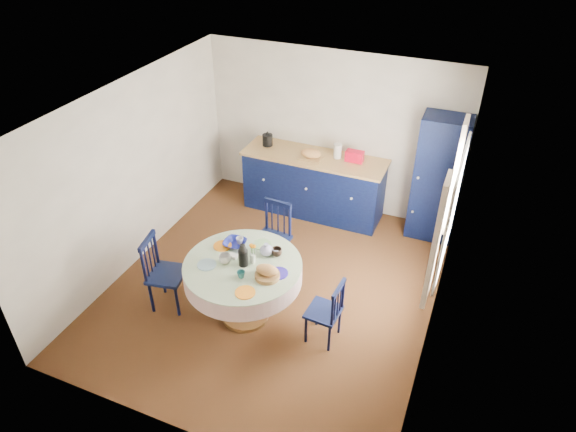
% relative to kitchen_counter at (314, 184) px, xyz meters
% --- Properties ---
extents(floor, '(4.50, 4.50, 0.00)m').
position_rel_kitchen_counter_xyz_m(floor, '(0.16, -1.90, -0.50)').
color(floor, black).
rests_on(floor, ground).
extents(ceiling, '(4.50, 4.50, 0.00)m').
position_rel_kitchen_counter_xyz_m(ceiling, '(0.16, -1.90, 2.00)').
color(ceiling, white).
rests_on(ceiling, wall_back).
extents(wall_back, '(4.00, 0.02, 2.50)m').
position_rel_kitchen_counter_xyz_m(wall_back, '(0.16, 0.35, 0.75)').
color(wall_back, silver).
rests_on(wall_back, floor).
extents(wall_left, '(0.02, 4.50, 2.50)m').
position_rel_kitchen_counter_xyz_m(wall_left, '(-1.84, -1.90, 0.75)').
color(wall_left, silver).
rests_on(wall_left, floor).
extents(wall_right, '(0.02, 4.50, 2.50)m').
position_rel_kitchen_counter_xyz_m(wall_right, '(2.16, -1.90, 0.75)').
color(wall_right, silver).
rests_on(wall_right, floor).
extents(window, '(0.10, 1.74, 1.45)m').
position_rel_kitchen_counter_xyz_m(window, '(2.11, -1.60, 1.02)').
color(window, white).
rests_on(window, wall_right).
extents(kitchen_counter, '(2.20, 0.69, 1.22)m').
position_rel_kitchen_counter_xyz_m(kitchen_counter, '(0.00, 0.00, 0.00)').
color(kitchen_counter, black).
rests_on(kitchen_counter, floor).
extents(pantry_cabinet, '(0.66, 0.49, 1.87)m').
position_rel_kitchen_counter_xyz_m(pantry_cabinet, '(1.82, 0.10, 0.43)').
color(pantry_cabinet, black).
rests_on(pantry_cabinet, floor).
extents(dining_table, '(1.36, 1.36, 1.11)m').
position_rel_kitchen_counter_xyz_m(dining_table, '(0.07, -2.53, 0.20)').
color(dining_table, '#502E16').
rests_on(dining_table, floor).
extents(chair_left, '(0.49, 0.51, 0.98)m').
position_rel_kitchen_counter_xyz_m(chair_left, '(-0.95, -2.69, -0.00)').
color(chair_left, black).
rests_on(chair_left, floor).
extents(chair_far, '(0.48, 0.46, 0.98)m').
position_rel_kitchen_counter_xyz_m(chair_far, '(-0.02, -1.52, -0.01)').
color(chair_far, black).
rests_on(chair_far, floor).
extents(chair_right, '(0.39, 0.40, 0.85)m').
position_rel_kitchen_counter_xyz_m(chair_right, '(1.08, -2.49, -0.07)').
color(chair_right, black).
rests_on(chair_right, floor).
extents(mug_a, '(0.14, 0.14, 0.11)m').
position_rel_kitchen_counter_xyz_m(mug_a, '(-0.13, -2.58, 0.38)').
color(mug_a, silver).
rests_on(mug_a, dining_table).
extents(mug_b, '(0.09, 0.09, 0.09)m').
position_rel_kitchen_counter_xyz_m(mug_b, '(0.15, -2.75, 0.37)').
color(mug_b, '#276B6F').
rests_on(mug_b, dining_table).
extents(mug_c, '(0.13, 0.13, 0.10)m').
position_rel_kitchen_counter_xyz_m(mug_c, '(0.36, -2.24, 0.37)').
color(mug_c, black).
rests_on(mug_c, dining_table).
extents(mug_d, '(0.09, 0.09, 0.08)m').
position_rel_kitchen_counter_xyz_m(mug_d, '(-0.14, -2.20, 0.37)').
color(mug_d, silver).
rests_on(mug_d, dining_table).
extents(cobalt_bowl, '(0.27, 0.27, 0.07)m').
position_rel_kitchen_counter_xyz_m(cobalt_bowl, '(-0.18, -2.26, 0.36)').
color(cobalt_bowl, navy).
rests_on(cobalt_bowl, dining_table).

